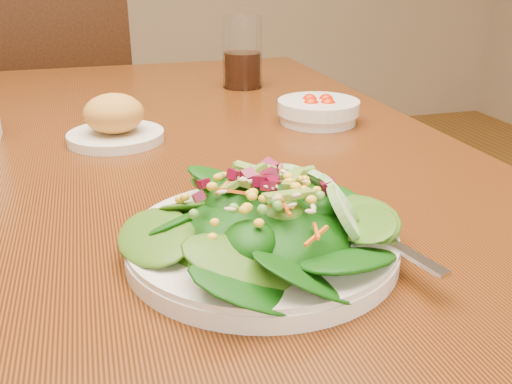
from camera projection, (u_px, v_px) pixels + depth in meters
dining_table at (162, 207)px, 0.89m from camera, size 0.90×1.40×0.75m
chair_far at (67, 134)px, 1.83m from camera, size 0.47×0.47×0.91m
salad_plate at (271, 226)px, 0.54m from camera, size 0.26×0.26×0.07m
bread_plate at (115, 122)px, 0.86m from camera, size 0.15×0.15×0.07m
tomato_bowl at (318, 111)px, 0.96m from camera, size 0.14×0.14×0.05m
drinking_glass at (242, 57)px, 1.21m from camera, size 0.08×0.08×0.15m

